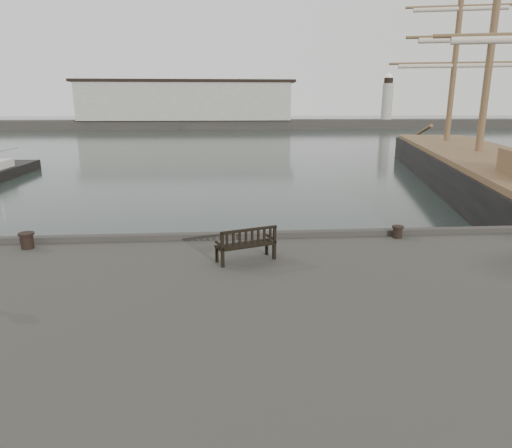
{
  "coord_description": "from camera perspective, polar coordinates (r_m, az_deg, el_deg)",
  "views": [
    {
      "loc": [
        -0.38,
        -13.94,
        5.68
      ],
      "look_at": [
        0.65,
        -0.5,
        2.1
      ],
      "focal_mm": 32.0,
      "sensor_mm": 36.0,
      "label": 1
    }
  ],
  "objects": [
    {
      "name": "ground",
      "position": [
        15.05,
        -2.63,
        -7.3
      ],
      "size": [
        400.0,
        400.0,
        0.0
      ],
      "primitive_type": "plane",
      "color": "black",
      "rests_on": "ground"
    },
    {
      "name": "breakwater",
      "position": [
        106.03,
        -6.83,
        14.04
      ],
      "size": [
        140.0,
        9.5,
        12.2
      ],
      "color": "#383530",
      "rests_on": "ground"
    },
    {
      "name": "bench",
      "position": [
        12.26,
        -1.26,
        -3.32
      ],
      "size": [
        1.69,
        1.07,
        0.92
      ],
      "rotation": [
        0.0,
        0.0,
        0.36
      ],
      "color": "black",
      "rests_on": "quay"
    },
    {
      "name": "bollard_left",
      "position": [
        14.9,
        -26.71,
        -1.86
      ],
      "size": [
        0.53,
        0.53,
        0.47
      ],
      "primitive_type": "cylinder",
      "rotation": [
        0.0,
        0.0,
        -0.21
      ],
      "color": "black",
      "rests_on": "quay"
    },
    {
      "name": "bollard_right",
      "position": [
        15.04,
        17.27,
        -0.95
      ],
      "size": [
        0.45,
        0.45,
        0.38
      ],
      "primitive_type": "cylinder",
      "rotation": [
        0.0,
        0.0,
        0.29
      ],
      "color": "black",
      "rests_on": "quay"
    },
    {
      "name": "yacht_d",
      "position": [
        41.47,
        -29.28,
        5.45
      ],
      "size": [
        2.6,
        9.73,
        12.21
      ],
      "rotation": [
        0.0,
        0.0,
        0.0
      ],
      "color": "black",
      "rests_on": "ground"
    },
    {
      "name": "tall_ship_main",
      "position": [
        36.57,
        25.73,
        5.56
      ],
      "size": [
        15.18,
        35.52,
        26.15
      ],
      "rotation": [
        0.0,
        0.0,
        -0.24
      ],
      "color": "black",
      "rests_on": "ground"
    }
  ]
}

